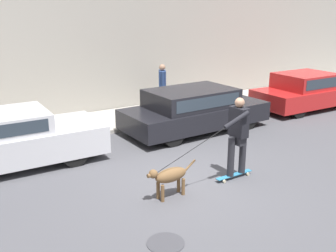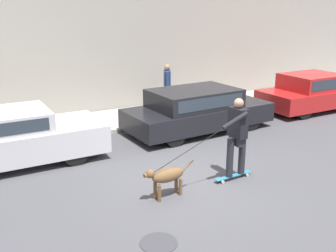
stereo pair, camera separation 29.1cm
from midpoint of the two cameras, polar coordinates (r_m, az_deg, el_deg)
ground_plane at (r=8.63m, az=4.45°, el=-7.53°), size 36.00×36.00×0.00m
back_wall at (r=13.46m, az=-10.78°, el=12.75°), size 32.00×0.30×5.29m
sidewalk_curb at (r=12.69m, az=-8.12°, el=0.73°), size 30.00×2.30×0.11m
parked_car_0 at (r=9.73m, az=-22.07°, el=-1.85°), size 4.56×1.79×1.29m
parked_car_1 at (r=11.65m, az=4.98°, el=2.30°), size 4.43×1.96×1.27m
parked_car_2 at (r=15.01m, az=20.82°, el=4.54°), size 4.08×1.82×1.30m
dog at (r=7.61m, az=0.90°, el=-7.30°), size 1.13×0.32×0.67m
skateboarder at (r=8.35m, az=10.92°, el=-1.16°), size 2.51×0.61×1.78m
pedestrian_with_bag at (r=13.79m, az=0.48°, el=6.04°), size 0.45×0.71×1.55m
manhole_cover at (r=6.44m, az=-0.02°, el=-16.62°), size 0.60×0.60×0.01m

